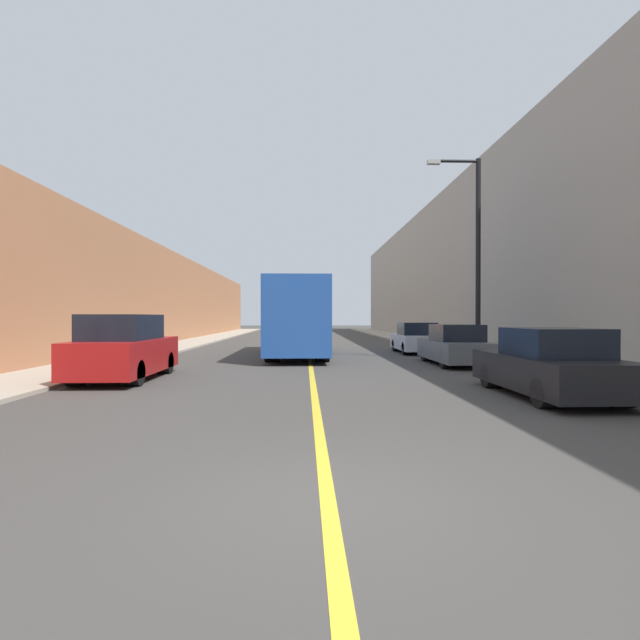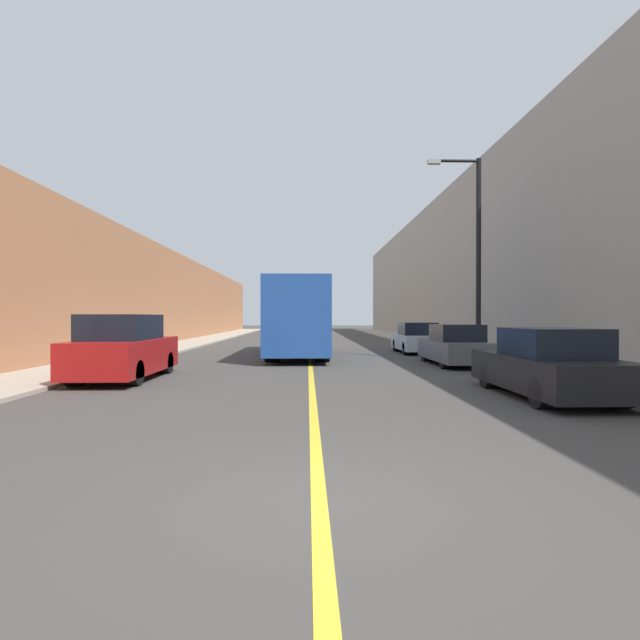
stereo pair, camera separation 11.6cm
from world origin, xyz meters
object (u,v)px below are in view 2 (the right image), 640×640
(bus, at_px, (299,317))
(street_lamp_right, at_px, (475,247))
(car_right_near, at_px, (548,366))
(car_right_far, at_px, (417,339))
(car_right_mid, at_px, (455,347))
(parked_suv_left, at_px, (124,349))

(bus, bearing_deg, street_lamp_right, -24.57)
(car_right_near, bearing_deg, car_right_far, 89.72)
(car_right_far, xyz_separation_m, street_lamp_right, (1.24, -4.83, 3.91))
(car_right_mid, bearing_deg, bus, 142.52)
(parked_suv_left, bearing_deg, car_right_mid, 20.60)
(parked_suv_left, xyz_separation_m, car_right_near, (10.64, -3.44, -0.17))
(car_right_far, bearing_deg, street_lamp_right, -75.57)
(parked_suv_left, bearing_deg, car_right_far, 43.59)
(car_right_far, relative_size, street_lamp_right, 0.53)
(car_right_near, xyz_separation_m, car_right_far, (0.07, 13.63, -0.01))
(street_lamp_right, bearing_deg, car_right_far, 104.43)
(bus, bearing_deg, car_right_far, 15.27)
(street_lamp_right, bearing_deg, car_right_mid, -131.80)
(parked_suv_left, xyz_separation_m, car_right_far, (10.70, 10.19, -0.18))
(parked_suv_left, height_order, car_right_mid, parked_suv_left)
(car_right_near, height_order, car_right_mid, car_right_near)
(parked_suv_left, relative_size, street_lamp_right, 0.58)
(car_right_near, distance_m, car_right_mid, 7.49)
(car_right_near, bearing_deg, parked_suv_left, 162.08)
(bus, relative_size, car_right_near, 2.22)
(parked_suv_left, bearing_deg, bus, 60.50)
(car_right_far, bearing_deg, car_right_mid, -89.24)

